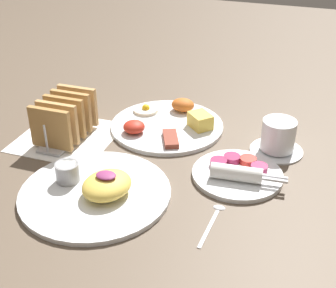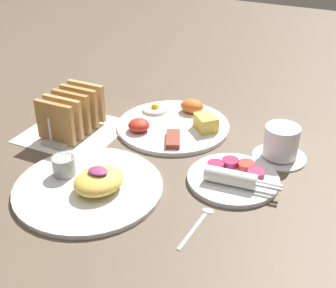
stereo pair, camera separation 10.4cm
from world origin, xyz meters
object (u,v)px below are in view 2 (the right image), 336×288
(toast_rack, at_px, (72,113))
(plate_breakfast, at_px, (174,123))
(plate_foreground, at_px, (89,184))
(coffee_cup, at_px, (281,144))
(plate_condiments, at_px, (233,178))

(toast_rack, bearing_deg, plate_breakfast, 31.52)
(toast_rack, bearing_deg, plate_foreground, -47.44)
(plate_foreground, relative_size, coffee_cup, 2.49)
(plate_breakfast, height_order, plate_condiments, plate_breakfast)
(plate_foreground, height_order, toast_rack, toast_rack)
(plate_condiments, relative_size, coffee_cup, 1.66)
(plate_condiments, distance_m, coffee_cup, 0.15)
(toast_rack, distance_m, coffee_cup, 0.49)
(plate_condiments, bearing_deg, plate_foreground, -149.05)
(plate_breakfast, xyz_separation_m, plate_condiments, (0.21, -0.16, 0.00))
(plate_condiments, relative_size, toast_rack, 1.11)
(plate_breakfast, height_order, toast_rack, toast_rack)
(plate_breakfast, height_order, plate_foreground, plate_foreground)
(plate_breakfast, bearing_deg, coffee_cup, -6.33)
(plate_foreground, xyz_separation_m, coffee_cup, (0.31, 0.28, 0.02))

